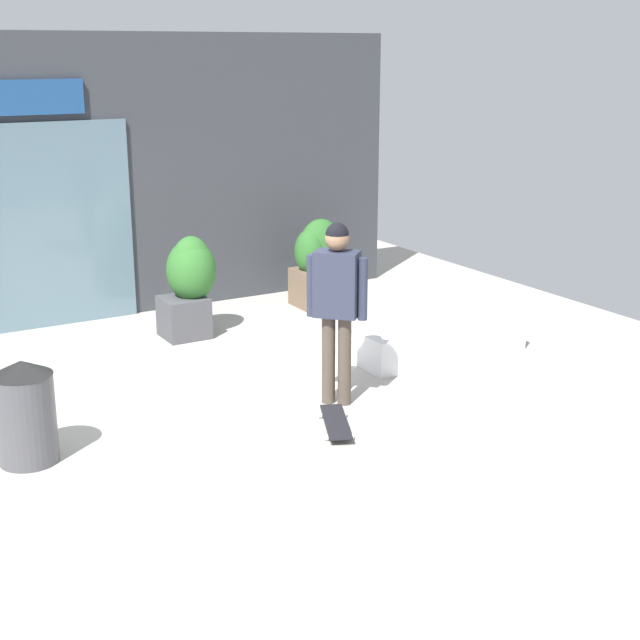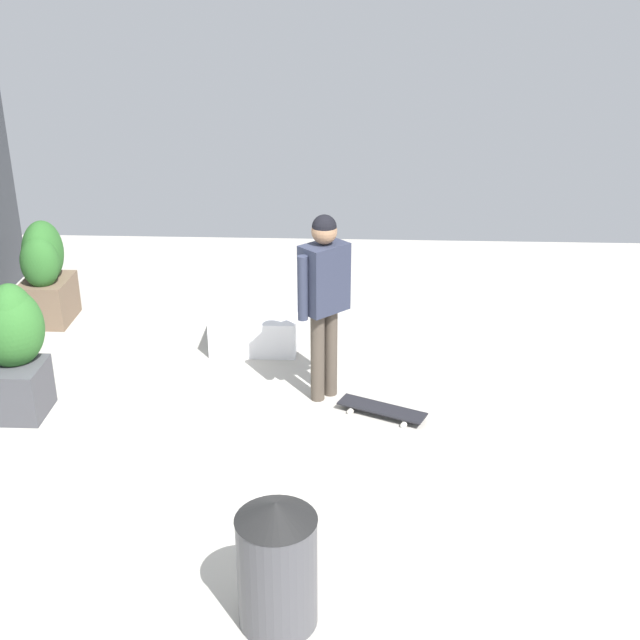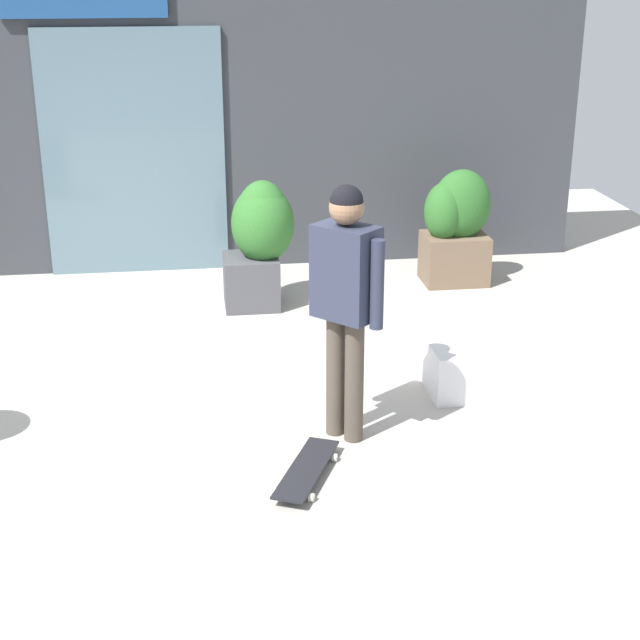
{
  "view_description": "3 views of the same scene",
  "coord_description": "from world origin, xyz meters",
  "px_view_note": "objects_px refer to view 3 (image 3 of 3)",
  "views": [
    {
      "loc": [
        -3.22,
        -8.28,
        3.34
      ],
      "look_at": [
        1.03,
        -1.03,
        0.86
      ],
      "focal_mm": 51.99,
      "sensor_mm": 36.0,
      "label": 1
    },
    {
      "loc": [
        -5.73,
        -1.34,
        3.82
      ],
      "look_at": [
        1.03,
        -1.03,
        0.86
      ],
      "focal_mm": 46.59,
      "sensor_mm": 36.0,
      "label": 2
    },
    {
      "loc": [
        0.21,
        -6.94,
        3.12
      ],
      "look_at": [
        1.03,
        -1.03,
        0.86
      ],
      "focal_mm": 53.63,
      "sensor_mm": 36.0,
      "label": 3
    }
  ],
  "objects_px": {
    "skateboard": "(306,469)",
    "planter_box_mid": "(260,237)",
    "skateboarder": "(346,287)",
    "planter_box_left": "(455,226)"
  },
  "relations": [
    {
      "from": "planter_box_left",
      "to": "skateboarder",
      "type": "bearing_deg",
      "value": -117.23
    },
    {
      "from": "skateboarder",
      "to": "planter_box_mid",
      "type": "relative_size",
      "value": 1.47
    },
    {
      "from": "skateboarder",
      "to": "planter_box_left",
      "type": "bearing_deg",
      "value": -160.97
    },
    {
      "from": "skateboarder",
      "to": "planter_box_left",
      "type": "xyz_separation_m",
      "value": [
        1.65,
        3.2,
        -0.51
      ]
    },
    {
      "from": "skateboard",
      "to": "planter_box_mid",
      "type": "height_order",
      "value": "planter_box_mid"
    },
    {
      "from": "skateboarder",
      "to": "planter_box_left",
      "type": "distance_m",
      "value": 3.64
    },
    {
      "from": "skateboard",
      "to": "planter_box_mid",
      "type": "distance_m",
      "value": 3.37
    },
    {
      "from": "skateboard",
      "to": "planter_box_mid",
      "type": "xyz_separation_m",
      "value": [
        -0.02,
        3.31,
        0.62
      ]
    },
    {
      "from": "skateboarder",
      "to": "skateboard",
      "type": "bearing_deg",
      "value": 14.53
    },
    {
      "from": "planter_box_left",
      "to": "planter_box_mid",
      "type": "height_order",
      "value": "planter_box_mid"
    }
  ]
}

